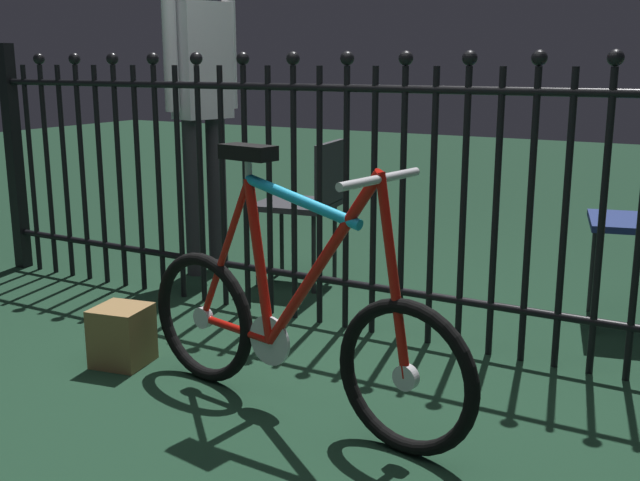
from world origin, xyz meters
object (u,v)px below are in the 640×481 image
Objects in this scene: bicycle at (293,326)px; person_visitor at (202,85)px; chair_charcoal at (309,197)px; display_crate at (122,335)px.

person_visitor is at bearing 136.67° from bicycle.
chair_charcoal is 0.87m from person_visitor.
person_visitor is at bearing 113.91° from display_crate.
person_visitor is 1.69m from display_crate.
display_crate is at bearing -66.09° from person_visitor.
chair_charcoal is 3.28× the size of display_crate.
bicycle is at bearing -2.32° from display_crate.
bicycle is at bearing -61.44° from chair_charcoal.
chair_charcoal reaches higher than display_crate.
bicycle is 0.85m from display_crate.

